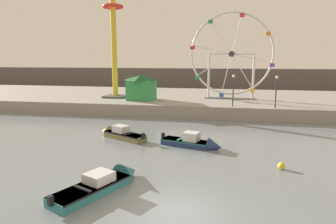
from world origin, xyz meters
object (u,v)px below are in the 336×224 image
Objects in this scene: motorboat_olive_wood at (119,134)px; ferris_wheel_white_frame at (232,56)px; carnival_booth_green_kiosk at (141,86)px; promenade_lamp_far at (233,85)px; drop_tower_yellow_tower at (114,38)px; motorboat_teal_painted at (106,182)px; motorboat_navy_blue at (195,143)px; promenade_lamp_near at (276,87)px; mooring_buoy_orange at (281,166)px.

motorboat_olive_wood is 19.44m from ferris_wheel_white_frame.
carnival_booth_green_kiosk is at bearing -55.15° from motorboat_olive_wood.
carnival_booth_green_kiosk is 1.05× the size of promenade_lamp_far.
drop_tower_yellow_tower is 4.53× the size of promenade_lamp_far.
motorboat_navy_blue is at bearing -1.23° from motorboat_teal_painted.
motorboat_navy_blue is 8.77m from motorboat_teal_painted.
drop_tower_yellow_tower is at bearing 143.43° from motorboat_navy_blue.
ferris_wheel_white_frame is 3.16× the size of promenade_lamp_far.
promenade_lamp_near is (13.76, 9.28, 3.28)m from motorboat_olive_wood.
ferris_wheel_white_frame is 3.00× the size of carnival_booth_green_kiosk.
carnival_booth_green_kiosk is 22.51m from mooring_buoy_orange.
motorboat_olive_wood is 13.04m from carnival_booth_green_kiosk.
motorboat_teal_painted is 20.48m from promenade_lamp_far.
motorboat_teal_painted reaches higher than mooring_buoy_orange.
promenade_lamp_far is (2.94, 11.14, 3.32)m from motorboat_navy_blue.
promenade_lamp_far is (10.99, -3.01, 0.59)m from carnival_booth_green_kiosk.
mooring_buoy_orange is (17.60, -19.59, -8.84)m from drop_tower_yellow_tower.
motorboat_olive_wood is at bearing -146.02° from promenade_lamp_near.
ferris_wheel_white_frame reaches higher than motorboat_teal_painted.
ferris_wheel_white_frame is 0.70× the size of drop_tower_yellow_tower.
motorboat_navy_blue reaches higher than motorboat_teal_painted.
motorboat_teal_painted is at bearing -120.64° from promenade_lamp_near.
promenade_lamp_far is at bearing 174.91° from promenade_lamp_near.
carnival_booth_green_kiosk reaches higher than motorboat_teal_painted.
drop_tower_yellow_tower is at bearing 164.95° from promenade_lamp_near.
promenade_lamp_far is at bearing 5.01° from motorboat_teal_painted.
drop_tower_yellow_tower is (-5.60, 14.49, 8.73)m from motorboat_olive_wood.
mooring_buoy_orange is at bearing -40.71° from motorboat_teal_painted.
motorboat_teal_painted is at bearing -74.22° from carnival_booth_green_kiosk.
motorboat_navy_blue is 1.44× the size of promenade_lamp_near.
motorboat_olive_wood is 1.46× the size of promenade_lamp_near.
carnival_booth_green_kiosk is (-4.25, 22.05, 2.75)m from motorboat_teal_painted.
motorboat_olive_wood reaches higher than motorboat_teal_painted.
motorboat_olive_wood is 1.01× the size of motorboat_navy_blue.
motorboat_navy_blue is at bearing -104.76° from promenade_lamp_far.
ferris_wheel_white_frame is (2.75, 17.31, 6.45)m from motorboat_navy_blue.
motorboat_teal_painted is (-3.81, -7.90, -0.02)m from motorboat_navy_blue.
motorboat_teal_painted is 22.62m from carnival_booth_green_kiosk.
ferris_wheel_white_frame is at bearing 124.45° from promenade_lamp_near.
promenade_lamp_near is (15.30, -3.39, 0.57)m from carnival_booth_green_kiosk.
carnival_booth_green_kiosk is at bearing 164.70° from promenade_lamp_far.
promenade_lamp_far is at bearing 99.73° from mooring_buoy_orange.
motorboat_teal_painted is (2.71, -9.38, -0.03)m from motorboat_olive_wood.
mooring_buoy_orange is at bearing -97.03° from promenade_lamp_near.
ferris_wheel_white_frame reaches higher than motorboat_olive_wood.
motorboat_teal_painted is 1.62× the size of promenade_lamp_near.
motorboat_olive_wood is 0.45× the size of ferris_wheel_white_frame.
motorboat_olive_wood is 0.32× the size of drop_tower_yellow_tower.
carnival_booth_green_kiosk is (-8.06, 14.15, 2.73)m from motorboat_navy_blue.
ferris_wheel_white_frame is 3.21× the size of promenade_lamp_near.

